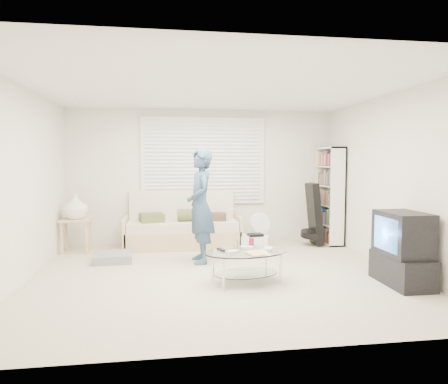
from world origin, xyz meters
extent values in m
plane|color=#C2B497|center=(0.00, 0.00, 0.00)|extent=(5.00, 5.00, 0.00)
cube|color=silver|center=(0.00, 2.25, 1.25)|extent=(5.00, 0.02, 2.50)
cube|color=silver|center=(0.00, -2.25, 1.25)|extent=(5.00, 0.02, 2.50)
cube|color=silver|center=(-2.50, 0.00, 1.25)|extent=(0.02, 4.50, 2.50)
cube|color=silver|center=(2.50, 0.00, 1.25)|extent=(0.02, 4.50, 2.50)
cube|color=white|center=(0.00, 0.00, 2.50)|extent=(5.00, 4.50, 0.02)
cube|color=white|center=(0.00, 2.22, 1.55)|extent=(2.32, 0.06, 1.62)
cube|color=black|center=(0.00, 2.21, 1.55)|extent=(2.20, 0.01, 1.50)
cube|color=silver|center=(0.00, 2.18, 1.55)|extent=(2.16, 0.04, 1.50)
cube|color=silver|center=(0.00, 2.20, 1.55)|extent=(2.32, 0.08, 1.62)
cube|color=tan|center=(-0.41, 1.83, 0.16)|extent=(2.00, 0.80, 0.32)
cube|color=beige|center=(-0.41, 1.81, 0.40)|extent=(1.92, 0.74, 0.16)
cube|color=beige|center=(-0.41, 2.15, 0.70)|extent=(1.92, 0.22, 0.61)
cube|color=tan|center=(-1.41, 1.83, 0.28)|extent=(0.06, 0.80, 0.56)
cube|color=tan|center=(0.59, 1.83, 0.28)|extent=(0.06, 0.80, 0.56)
cube|color=#3C4B22|center=(-0.96, 1.78, 0.55)|extent=(0.47, 0.47, 0.14)
cylinder|color=#3C4B22|center=(-0.26, 1.75, 0.59)|extent=(0.50, 0.22, 0.22)
cube|color=#423021|center=(0.19, 1.81, 0.54)|extent=(0.42, 0.42, 0.12)
cube|color=gray|center=(-1.52, 0.95, 0.06)|extent=(0.60, 0.60, 0.13)
cube|color=tan|center=(-2.22, 1.69, 0.55)|extent=(0.50, 0.40, 0.04)
cube|color=tan|center=(-2.42, 1.54, 0.27)|extent=(0.04, 0.04, 0.54)
cube|color=tan|center=(-2.02, 1.54, 0.27)|extent=(0.04, 0.04, 0.54)
cube|color=tan|center=(-2.42, 1.84, 0.27)|extent=(0.04, 0.04, 0.54)
cube|color=tan|center=(-2.02, 1.84, 0.27)|extent=(0.04, 0.04, 0.54)
imported|color=white|center=(-2.22, 1.69, 0.78)|extent=(0.40, 0.40, 0.42)
cube|color=white|center=(2.33, 1.79, 0.90)|extent=(0.28, 0.76, 1.80)
cube|color=black|center=(1.97, 1.62, 0.59)|extent=(0.24, 0.41, 1.13)
cylinder|color=black|center=(1.93, 1.62, 0.21)|extent=(0.41, 0.41, 0.15)
cylinder|color=white|center=(0.94, 1.55, 0.01)|extent=(0.26, 0.26, 0.03)
cylinder|color=white|center=(0.94, 1.55, 0.18)|extent=(0.04, 0.04, 0.33)
cylinder|color=white|center=(0.94, 1.55, 0.45)|extent=(0.40, 0.24, 0.38)
cylinder|color=white|center=(0.94, 1.55, 0.45)|extent=(0.11, 0.09, 0.10)
cube|color=white|center=(0.79, 1.28, 0.13)|extent=(0.52, 0.44, 0.27)
cube|color=black|center=(0.79, 1.28, 0.29)|extent=(0.26, 0.20, 0.04)
cube|color=black|center=(2.20, -0.77, 0.19)|extent=(0.46, 0.84, 0.37)
cube|color=black|center=(2.20, -0.77, 0.64)|extent=(0.47, 0.70, 0.54)
cube|color=#559DE2|center=(1.98, -0.77, 0.64)|extent=(0.03, 0.54, 0.41)
ellipsoid|color=silver|center=(0.30, -0.41, 0.40)|extent=(1.19, 0.87, 0.02)
ellipsoid|color=silver|center=(0.30, -0.41, 0.12)|extent=(0.91, 0.67, 0.01)
cylinder|color=silver|center=(-0.04, -0.69, 0.19)|extent=(0.03, 0.03, 0.38)
cylinder|color=silver|center=(0.70, -0.56, 0.19)|extent=(0.03, 0.03, 0.38)
cylinder|color=silver|center=(-0.11, -0.26, 0.19)|extent=(0.03, 0.03, 0.38)
cylinder|color=silver|center=(0.63, -0.13, 0.19)|extent=(0.03, 0.03, 0.38)
cube|color=white|center=(0.10, -0.52, 0.42)|extent=(0.18, 0.15, 0.04)
cube|color=white|center=(0.33, -0.30, 0.42)|extent=(0.17, 0.14, 0.04)
cube|color=white|center=(0.58, -0.41, 0.42)|extent=(0.14, 0.17, 0.04)
cylinder|color=silver|center=(0.19, -0.25, 0.46)|extent=(0.06, 0.06, 0.11)
cylinder|color=#C41947|center=(0.41, -0.19, 0.46)|extent=(0.07, 0.07, 0.12)
cube|color=black|center=(-0.02, -0.34, 0.42)|extent=(0.10, 0.18, 0.02)
cube|color=white|center=(0.42, -0.56, 0.41)|extent=(0.23, 0.30, 0.01)
cube|color=#D8BC62|center=(0.38, -0.59, 0.42)|extent=(0.26, 0.31, 0.01)
imported|color=navy|center=(-0.19, 0.70, 0.86)|extent=(0.48, 0.67, 1.73)
camera|label=1|loc=(-0.70, -5.29, 1.53)|focal=32.00mm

